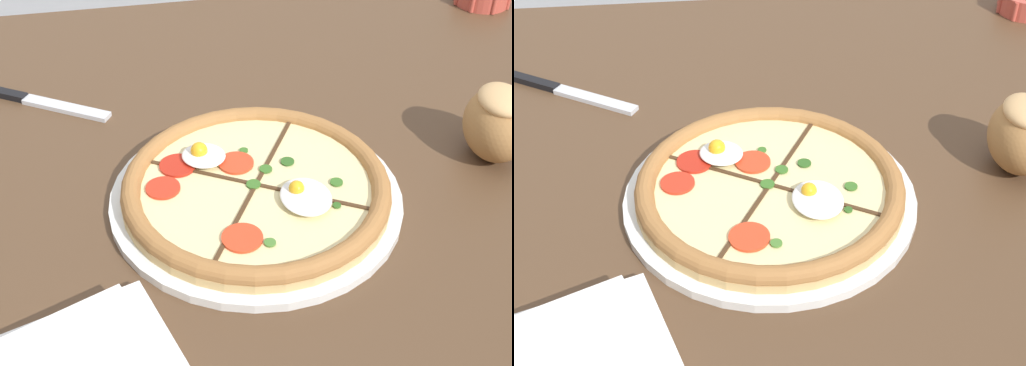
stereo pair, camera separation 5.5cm
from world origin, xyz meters
The scene contains 4 objects.
dining_table centered at (0.00, 0.00, 0.64)m, with size 1.40×0.98×0.73m.
pizza centered at (0.04, -0.10, 0.75)m, with size 0.36×0.36×0.05m.
bread_piece_mid centered at (0.37, -0.06, 0.78)m, with size 0.10×0.12×0.10m.
knife_main centered at (-0.24, 0.18, 0.74)m, with size 0.21×0.14×0.01m.
Camera 2 is at (-0.03, -0.76, 1.31)m, focal length 50.00 mm.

